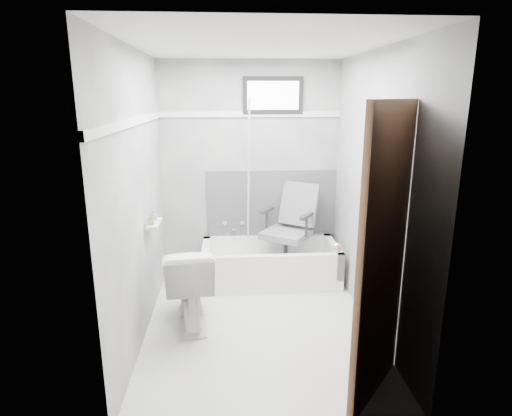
{
  "coord_description": "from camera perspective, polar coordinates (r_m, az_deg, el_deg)",
  "views": [
    {
      "loc": [
        -0.27,
        -3.51,
        2.02
      ],
      "look_at": [
        0.0,
        0.35,
        1.0
      ],
      "focal_mm": 30.0,
      "sensor_mm": 36.0,
      "label": 1
    }
  ],
  "objects": [
    {
      "name": "bathtub",
      "position": [
        4.81,
        1.88,
        -7.32
      ],
      "size": [
        1.5,
        0.7,
        0.42
      ],
      "primitive_type": null,
      "color": "white",
      "rests_on": "floor"
    },
    {
      "name": "backerboard",
      "position": [
        4.97,
        2.13,
        0.57
      ],
      "size": [
        1.5,
        0.02,
        0.78
      ],
      "primitive_type": "cube",
      "color": "#4C4C4F",
      "rests_on": "wall_back"
    },
    {
      "name": "trim_left",
      "position": [
        3.58,
        -15.85,
        11.04
      ],
      "size": [
        0.02,
        2.6,
        0.06
      ],
      "primitive_type": "cube",
      "color": "white",
      "rests_on": "wall_left"
    },
    {
      "name": "faucet",
      "position": [
        5.0,
        -3.02,
        -2.35
      ],
      "size": [
        0.26,
        0.1,
        0.16
      ],
      "primitive_type": null,
      "color": "silver",
      "rests_on": "wall_back"
    },
    {
      "name": "office_chair",
      "position": [
        4.75,
        4.03,
        -2.66
      ],
      "size": [
        0.77,
        0.77,
        0.96
      ],
      "primitive_type": null,
      "rotation": [
        0.0,
        0.0,
        -0.6
      ],
      "color": "slate",
      "rests_on": "bathtub"
    },
    {
      "name": "shelf",
      "position": [
        3.97,
        -13.41,
        -2.01
      ],
      "size": [
        0.1,
        0.32,
        0.02
      ],
      "primitive_type": "cube",
      "color": "silver",
      "rests_on": "wall_left"
    },
    {
      "name": "floor",
      "position": [
        4.05,
        0.35,
        -15.1
      ],
      "size": [
        2.6,
        2.6,
        0.0
      ],
      "primitive_type": "plane",
      "color": "white",
      "rests_on": "ground"
    },
    {
      "name": "window",
      "position": [
        4.82,
        2.27,
        14.77
      ],
      "size": [
        0.66,
        0.04,
        0.4
      ],
      "primitive_type": null,
      "color": "black",
      "rests_on": "wall_back"
    },
    {
      "name": "door",
      "position": [
        2.75,
        23.65,
        -8.31
      ],
      "size": [
        0.78,
        0.78,
        2.0
      ],
      "primitive_type": null,
      "color": "brown",
      "rests_on": "floor"
    },
    {
      "name": "wall_right",
      "position": [
        3.82,
        15.54,
        1.83
      ],
      "size": [
        0.02,
        2.6,
        2.4
      ],
      "primitive_type": "cube",
      "color": "slate",
      "rests_on": "floor"
    },
    {
      "name": "wall_back",
      "position": [
        4.88,
        -0.77,
        5.11
      ],
      "size": [
        2.0,
        0.02,
        2.4
      ],
      "primitive_type": "cube",
      "color": "slate",
      "rests_on": "floor"
    },
    {
      "name": "wall_front",
      "position": [
        2.37,
        2.77,
        -5.48
      ],
      "size": [
        2.0,
        0.02,
        2.4
      ],
      "primitive_type": "cube",
      "color": "slate",
      "rests_on": "floor"
    },
    {
      "name": "soap_bottle_b",
      "position": [
        4.01,
        -13.47,
        -0.95
      ],
      "size": [
        0.08,
        0.08,
        0.08
      ],
      "primitive_type": "imported",
      "rotation": [
        0.0,
        0.0,
        0.43
      ],
      "color": "teal",
      "rests_on": "shelf"
    },
    {
      "name": "ceiling",
      "position": [
        3.54,
        0.42,
        20.96
      ],
      "size": [
        2.6,
        2.6,
        0.0
      ],
      "primitive_type": "plane",
      "rotation": [
        3.14,
        0.0,
        0.0
      ],
      "color": "silver",
      "rests_on": "floor"
    },
    {
      "name": "toilet",
      "position": [
        3.94,
        -8.87,
        -10.05
      ],
      "size": [
        0.51,
        0.81,
        0.75
      ],
      "primitive_type": "imported",
      "rotation": [
        0.0,
        0.0,
        3.26
      ],
      "color": "white",
      "rests_on": "floor"
    },
    {
      "name": "pole",
      "position": [
        4.67,
        -1.0,
        2.8
      ],
      "size": [
        0.02,
        0.48,
        1.9
      ],
      "primitive_type": "cylinder",
      "rotation": [
        0.24,
        0.0,
        0.0
      ],
      "color": "silver",
      "rests_on": "bathtub"
    },
    {
      "name": "wall_left",
      "position": [
        3.67,
        -15.37,
        1.35
      ],
      "size": [
        0.02,
        2.6,
        2.4
      ],
      "primitive_type": "cube",
      "color": "slate",
      "rests_on": "floor"
    },
    {
      "name": "soap_bottle_a",
      "position": [
        3.88,
        -13.8,
        -1.42
      ],
      "size": [
        0.05,
        0.05,
        0.11
      ],
      "primitive_type": "imported",
      "rotation": [
        0.0,
        0.0,
        -0.03
      ],
      "color": "#A58652",
      "rests_on": "shelf"
    },
    {
      "name": "trim_back",
      "position": [
        4.8,
        -0.79,
        12.39
      ],
      "size": [
        2.0,
        0.02,
        0.06
      ],
      "primitive_type": "cube",
      "color": "white",
      "rests_on": "wall_back"
    }
  ]
}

